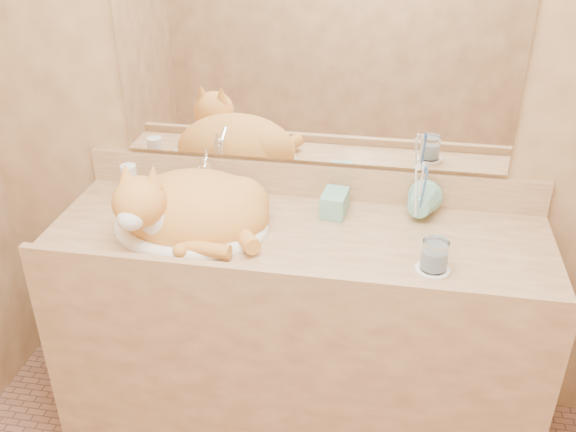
% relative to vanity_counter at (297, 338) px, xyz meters
% --- Properties ---
extents(wall_back, '(2.40, 0.02, 2.50)m').
position_rel_vanity_counter_xyz_m(wall_back, '(0.00, 0.28, 0.82)').
color(wall_back, olive).
rests_on(wall_back, ground).
extents(vanity_counter, '(1.60, 0.55, 0.85)m').
position_rel_vanity_counter_xyz_m(vanity_counter, '(0.00, 0.00, 0.00)').
color(vanity_counter, olive).
rests_on(vanity_counter, floor).
extents(mirror, '(1.30, 0.02, 0.80)m').
position_rel_vanity_counter_xyz_m(mirror, '(0.00, 0.26, 0.97)').
color(mirror, white).
rests_on(mirror, wall_back).
extents(sink_basin, '(0.50, 0.42, 0.15)m').
position_rel_vanity_counter_xyz_m(sink_basin, '(-0.34, -0.02, 0.50)').
color(sink_basin, white).
rests_on(sink_basin, vanity_counter).
extents(faucet, '(0.06, 0.13, 0.17)m').
position_rel_vanity_counter_xyz_m(faucet, '(-0.34, 0.17, 0.51)').
color(faucet, white).
rests_on(faucet, vanity_counter).
extents(cat, '(0.50, 0.42, 0.26)m').
position_rel_vanity_counter_xyz_m(cat, '(-0.34, -0.04, 0.51)').
color(cat, orange).
rests_on(cat, sink_basin).
extents(soap_dispenser, '(0.09, 0.09, 0.18)m').
position_rel_vanity_counter_xyz_m(soap_dispenser, '(0.09, 0.09, 0.51)').
color(soap_dispenser, '#6FB29E').
rests_on(soap_dispenser, vanity_counter).
extents(toothbrush_cup, '(0.14, 0.14, 0.11)m').
position_rel_vanity_counter_xyz_m(toothbrush_cup, '(0.37, 0.12, 0.48)').
color(toothbrush_cup, '#6FB29E').
rests_on(toothbrush_cup, vanity_counter).
extents(toothbrushes, '(0.04, 0.04, 0.22)m').
position_rel_vanity_counter_xyz_m(toothbrushes, '(0.37, 0.12, 0.55)').
color(toothbrushes, white).
rests_on(toothbrushes, toothbrush_cup).
extents(saucer, '(0.10, 0.10, 0.01)m').
position_rel_vanity_counter_xyz_m(saucer, '(0.42, -0.14, 0.43)').
color(saucer, white).
rests_on(saucer, vanity_counter).
extents(water_glass, '(0.08, 0.08, 0.09)m').
position_rel_vanity_counter_xyz_m(water_glass, '(0.42, -0.14, 0.48)').
color(water_glass, white).
rests_on(water_glass, saucer).
extents(lotion_bottle, '(0.05, 0.05, 0.13)m').
position_rel_vanity_counter_xyz_m(lotion_bottle, '(-0.61, 0.13, 0.49)').
color(lotion_bottle, white).
rests_on(lotion_bottle, vanity_counter).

